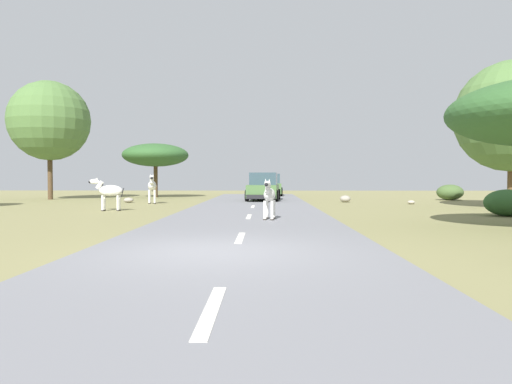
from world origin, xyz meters
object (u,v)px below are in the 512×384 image
object	(u,v)px
car_0	(269,186)
bush_2	(507,203)
bush_0	(450,192)
zebra_1	(109,191)
tree_3	(156,155)
car_1	(263,188)
zebra_2	(152,186)
zebra_0	(269,195)
rock_2	(411,202)
rock_1	(129,200)
tree_4	(512,116)
rock_0	(345,199)
tree_0	(49,121)

from	to	relation	value
car_0	bush_2	distance (m)	21.37
bush_0	zebra_1	bearing A→B (deg)	-151.42
zebra_1	tree_3	distance (m)	14.73
car_0	car_1	bearing A→B (deg)	-93.71
zebra_1	zebra_2	world-z (taller)	zebra_2
zebra_0	car_0	distance (m)	21.66
zebra_0	bush_0	bearing A→B (deg)	-121.00
zebra_2	rock_2	distance (m)	14.56
rock_1	zebra_2	bearing A→B (deg)	-30.69
car_1	bush_0	xyz separation A→B (m)	(12.26, 1.49, -0.33)
car_1	tree_4	size ratio (longest dim) A/B	0.64
bush_2	rock_2	size ratio (longest dim) A/B	3.95
car_1	rock_0	size ratio (longest dim) A/B	7.12
zebra_2	bush_0	size ratio (longest dim) A/B	1.02
bush_0	rock_0	world-z (taller)	bush_0
tree_3	bush_2	world-z (taller)	tree_3
zebra_0	tree_4	distance (m)	13.65
tree_0	tree_3	bearing A→B (deg)	30.00
zebra_0	car_1	world-z (taller)	car_1
zebra_1	car_1	xyz separation A→B (m)	(6.82, 8.91, -0.03)
tree_3	tree_4	world-z (taller)	tree_4
zebra_1	car_0	world-z (taller)	car_0
zebra_2	car_0	world-z (taller)	car_0
tree_0	bush_0	distance (m)	27.14
zebra_2	rock_0	distance (m)	11.37
bush_2	rock_2	world-z (taller)	bush_2
bush_2	tree_3	bearing A→B (deg)	135.74
bush_0	car_0	bearing A→B (deg)	151.25
tree_3	rock_1	distance (m)	8.26
rock_1	rock_2	size ratio (longest dim) A/B	1.33
car_0	rock_0	distance (m)	10.41
zebra_1	bush_2	world-z (taller)	zebra_1
tree_4	zebra_0	bearing A→B (deg)	-150.40
car_1	tree_0	distance (m)	15.24
tree_4	car_0	bearing A→B (deg)	126.67
car_0	tree_4	xyz separation A→B (m)	(11.27, -15.14, 3.51)
car_0	bush_2	size ratio (longest dim) A/B	2.56
rock_1	bush_2	bearing A→B (deg)	-28.39
zebra_1	bush_0	world-z (taller)	zebra_1
zebra_1	bush_2	size ratio (longest dim) A/B	0.92
rock_0	bush_2	bearing A→B (deg)	-66.15
tree_4	rock_0	bearing A→B (deg)	139.66
zebra_1	rock_0	xyz separation A→B (m)	(11.72, 7.52, -0.67)
bush_2	zebra_0	bearing A→B (deg)	-166.20
zebra_0	car_0	xyz separation A→B (m)	(0.20, 21.66, -0.02)
tree_0	rock_1	distance (m)	9.23
zebra_0	zebra_2	size ratio (longest dim) A/B	0.83
car_1	zebra_1	bearing A→B (deg)	56.41
tree_3	rock_2	xyz separation A→B (m)	(16.35, -8.93, -3.06)
zebra_2	bush_2	world-z (taller)	zebra_2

